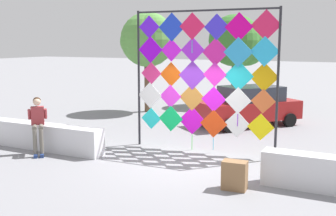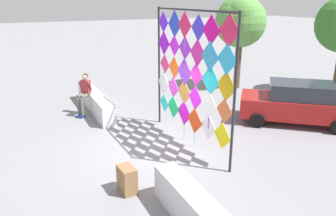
{
  "view_description": "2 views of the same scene",
  "coord_description": "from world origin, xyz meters",
  "views": [
    {
      "loc": [
        4.41,
        -9.62,
        3.16
      ],
      "look_at": [
        -0.46,
        0.12,
        1.43
      ],
      "focal_mm": 44.65,
      "sensor_mm": 36.0,
      "label": 1
    },
    {
      "loc": [
        8.35,
        -3.31,
        4.33
      ],
      "look_at": [
        0.04,
        0.66,
        1.26
      ],
      "focal_mm": 35.36,
      "sensor_mm": 36.0,
      "label": 2
    }
  ],
  "objects": [
    {
      "name": "parked_car",
      "position": [
        0.15,
        5.76,
        0.76
      ],
      "size": [
        3.75,
        4.02,
        1.5
      ],
      "color": "maroon",
      "rests_on": "ground"
    },
    {
      "name": "seated_vendor",
      "position": [
        -4.03,
        -0.95,
        0.96
      ],
      "size": [
        0.74,
        0.76,
        1.62
      ],
      "color": "#666056",
      "rests_on": "ground"
    },
    {
      "name": "plaza_ledge_left",
      "position": [
        -4.34,
        -0.49,
        0.38
      ],
      "size": [
        4.18,
        0.5,
        0.77
      ],
      "primitive_type": "cube",
      "color": "silver",
      "rests_on": "ground"
    },
    {
      "name": "tree_palm_like",
      "position": [
        -1.81,
        10.57,
        3.14
      ],
      "size": [
        2.76,
        2.9,
        4.49
      ],
      "color": "brown",
      "rests_on": "ground"
    },
    {
      "name": "kite_display_rack",
      "position": [
        0.06,
        1.4,
        2.33
      ],
      "size": [
        4.24,
        0.22,
        4.07
      ],
      "color": "#232328",
      "rests_on": "ground"
    },
    {
      "name": "tree_broadleaf",
      "position": [
        -4.82,
        6.76,
        3.24
      ],
      "size": [
        2.43,
        2.43,
        4.47
      ],
      "color": "brown",
      "rests_on": "ground"
    },
    {
      "name": "cardboard_box_large",
      "position": [
        1.83,
        -1.25,
        0.32
      ],
      "size": [
        0.55,
        0.37,
        0.63
      ],
      "primitive_type": "cube",
      "rotation": [
        0.0,
        0.0,
        0.08
      ],
      "color": "olive",
      "rests_on": "ground"
    },
    {
      "name": "ground",
      "position": [
        0.0,
        0.0,
        0.0
      ],
      "size": [
        120.0,
        120.0,
        0.0
      ],
      "primitive_type": "plane",
      "color": "gray"
    }
  ]
}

